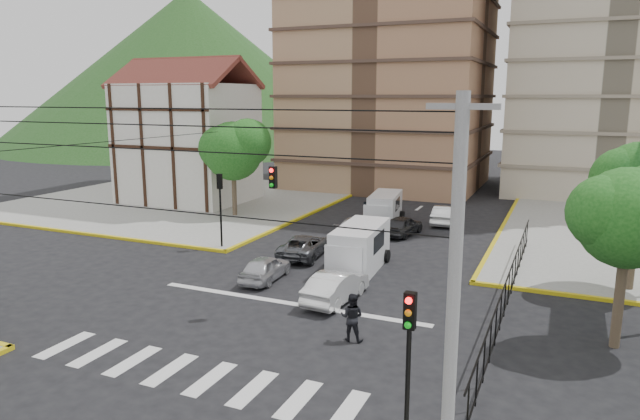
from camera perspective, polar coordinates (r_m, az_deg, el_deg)
The scene contains 22 objects.
ground at distance 24.70m, azimuth -4.48°, elevation -10.16°, with size 160.00×160.00×0.00m, color black.
sidewalk_nw at distance 51.53m, azimuth -13.69°, elevation 1.01°, with size 26.00×26.00×0.15m, color gray.
crosswalk_stripes at distance 20.09m, azimuth -12.87°, elevation -15.70°, with size 12.00×2.40×0.01m, color silver.
stop_line at distance 25.69m, azimuth -3.21°, elevation -9.27°, with size 13.00×0.40×0.01m, color silver.
tudor_building at distance 50.28m, azimuth -13.05°, elevation 6.74°, with size 10.80×8.05×12.23m.
distant_hill at distance 111.85m, azimuth -12.86°, elevation 13.63°, with size 70.00×70.00×28.00m, color #1E4A18.
park_fence at distance 26.40m, azimuth 18.23°, elevation -9.28°, with size 0.10×22.50×1.66m, color black, non-canonical shape.
tree_park_a at distance 22.70m, azimuth 28.66°, elevation -0.30°, with size 4.41×3.60×6.83m.
tree_tudor at distance 43.00m, azimuth -8.58°, elevation 6.13°, with size 5.39×4.40×7.43m.
traffic_light_se at distance 14.12m, azimuth 8.86°, elevation -13.66°, with size 0.28×0.22×4.40m.
traffic_light_nw at distance 34.22m, azimuth -9.95°, elevation 1.20°, with size 0.28×0.22×4.40m.
traffic_light_hanging at distance 21.45m, azimuth -7.29°, elevation 2.83°, with size 18.00×9.12×0.92m.
utility_pole_se at distance 12.16m, azimuth 13.16°, elevation -9.57°, with size 1.40×0.28×9.00m.
van_right_lane at distance 30.12m, azimuth 3.88°, elevation -3.89°, with size 2.39×5.32×2.34m.
van_left_lane at distance 41.34m, azimuth 6.41°, elevation 0.11°, with size 2.45×4.92×2.12m.
car_silver_front_left at distance 28.63m, azimuth -5.51°, elevation -5.79°, with size 1.49×3.71×1.26m, color silver.
car_white_front_right at distance 25.67m, azimuth 1.61°, elevation -7.64°, with size 1.47×4.21×1.39m, color white.
car_grey_mid_left at distance 32.61m, azimuth -1.58°, elevation -3.59°, with size 2.11×4.57×1.27m, color #56585E.
car_silver_rear_left at distance 36.88m, azimuth 3.74°, elevation -1.77°, with size 1.92×4.73×1.37m, color #B3B3B8.
car_darkgrey_mid_right at distance 37.92m, azimuth 8.26°, elevation -1.54°, with size 1.56×3.88×1.32m, color #2A2A2C.
car_white_rear_right at distance 41.77m, azimuth 12.37°, elevation -0.47°, with size 1.42×4.08×1.34m, color white.
pedestrian_crosswalk at distance 21.70m, azimuth 3.21°, elevation -10.65°, with size 0.90×0.70×1.85m, color black.
Camera 1 is at (10.93, -20.22, 9.05)m, focal length 32.00 mm.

